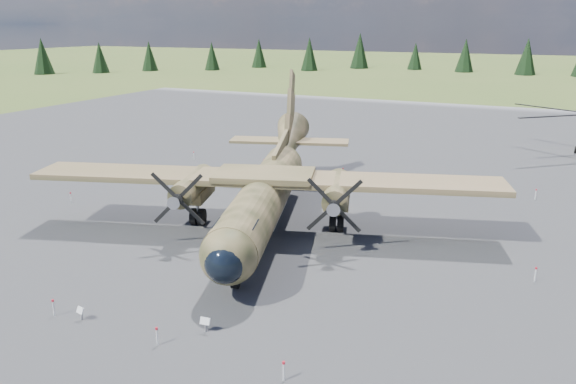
% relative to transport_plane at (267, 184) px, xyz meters
% --- Properties ---
extents(ground, '(500.00, 500.00, 0.00)m').
position_rel_transport_plane_xyz_m(ground, '(0.49, -1.94, -2.91)').
color(ground, '#4C5525').
rests_on(ground, ground).
extents(apron, '(120.00, 120.00, 0.04)m').
position_rel_transport_plane_xyz_m(apron, '(0.49, 8.06, -2.91)').
color(apron, slate).
rests_on(apron, ground).
extents(transport_plane, '(30.29, 27.02, 10.13)m').
position_rel_transport_plane_xyz_m(transport_plane, '(0.00, 0.00, 0.00)').
color(transport_plane, '#37371E').
rests_on(transport_plane, ground).
extents(info_placard_left, '(0.46, 0.27, 0.67)m').
position_rel_transport_plane_xyz_m(info_placard_left, '(-2.05, -15.21, -2.46)').
color(info_placard_left, gray).
rests_on(info_placard_left, ground).
extents(info_placard_right, '(0.48, 0.25, 0.73)m').
position_rel_transport_plane_xyz_m(info_placard_right, '(3.79, -13.67, -2.43)').
color(info_placard_right, gray).
rests_on(info_placard_right, ground).
extents(barrier_fence, '(33.12, 29.62, 0.85)m').
position_rel_transport_plane_xyz_m(barrier_fence, '(0.03, -2.01, -2.40)').
color(barrier_fence, silver).
rests_on(barrier_fence, ground).
extents(treeline, '(301.69, 296.52, 10.98)m').
position_rel_transport_plane_xyz_m(treeline, '(4.46, 2.85, 1.86)').
color(treeline, black).
rests_on(treeline, ground).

